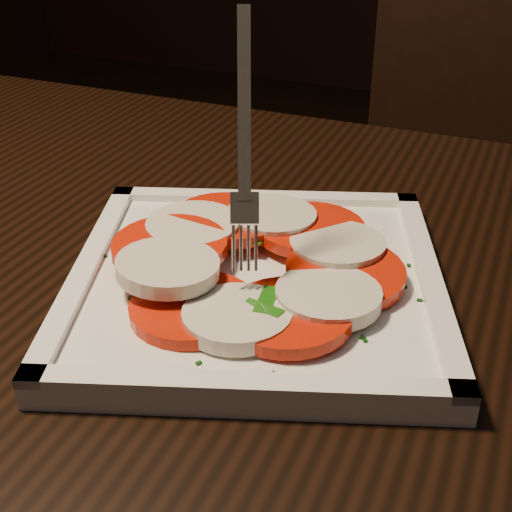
# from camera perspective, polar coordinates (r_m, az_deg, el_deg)

# --- Properties ---
(table) EXTENTS (1.21, 0.82, 0.75)m
(table) POSITION_cam_1_polar(r_m,az_deg,el_deg) (0.55, -8.72, -12.17)
(table) COLOR black
(table) RESTS_ON ground
(chair) EXTENTS (0.42, 0.42, 0.93)m
(chair) POSITION_cam_1_polar(r_m,az_deg,el_deg) (1.16, 17.65, 3.92)
(chair) COLOR black
(chair) RESTS_ON ground
(plate) EXTENTS (0.32, 0.32, 0.01)m
(plate) POSITION_cam_1_polar(r_m,az_deg,el_deg) (0.49, -0.00, -2.28)
(plate) COLOR white
(plate) RESTS_ON table
(caprese_salad) EXTENTS (0.22, 0.20, 0.03)m
(caprese_salad) POSITION_cam_1_polar(r_m,az_deg,el_deg) (0.48, 0.01, -0.41)
(caprese_salad) COLOR red
(caprese_salad) RESTS_ON plate
(fork) EXTENTS (0.05, 0.07, 0.15)m
(fork) POSITION_cam_1_polar(r_m,az_deg,el_deg) (0.44, -0.93, 9.59)
(fork) COLOR white
(fork) RESTS_ON caprese_salad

